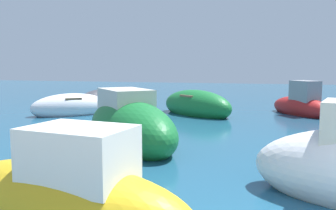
{
  "coord_description": "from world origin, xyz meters",
  "views": [
    {
      "loc": [
        -1.78,
        -3.52,
        2.13
      ],
      "look_at": [
        -6.25,
        11.84,
        0.35
      ],
      "focal_mm": 37.58,
      "sensor_mm": 36.0,
      "label": 1
    }
  ],
  "objects_px": {
    "moored_boat_0": "(301,105)",
    "moored_boat_9": "(64,201)",
    "moored_boat_3": "(71,107)",
    "moored_boat_2": "(104,99)",
    "moored_boat_7": "(130,126)",
    "moored_boat_8": "(196,106)"
  },
  "relations": [
    {
      "from": "moored_boat_0",
      "to": "moored_boat_9",
      "type": "height_order",
      "value": "moored_boat_0"
    },
    {
      "from": "moored_boat_8",
      "to": "moored_boat_9",
      "type": "bearing_deg",
      "value": 130.12
    },
    {
      "from": "moored_boat_3",
      "to": "moored_boat_8",
      "type": "height_order",
      "value": "moored_boat_8"
    },
    {
      "from": "moored_boat_2",
      "to": "moored_boat_7",
      "type": "distance_m",
      "value": 10.43
    },
    {
      "from": "moored_boat_3",
      "to": "moored_boat_8",
      "type": "distance_m",
      "value": 5.48
    },
    {
      "from": "moored_boat_2",
      "to": "moored_boat_7",
      "type": "relative_size",
      "value": 0.75
    },
    {
      "from": "moored_boat_2",
      "to": "moored_boat_9",
      "type": "relative_size",
      "value": 0.85
    },
    {
      "from": "moored_boat_2",
      "to": "moored_boat_7",
      "type": "xyz_separation_m",
      "value": [
        5.25,
        -9.0,
        0.19
      ]
    },
    {
      "from": "moored_boat_7",
      "to": "moored_boat_2",
      "type": "bearing_deg",
      "value": 166.77
    },
    {
      "from": "moored_boat_7",
      "to": "moored_boat_9",
      "type": "height_order",
      "value": "moored_boat_7"
    },
    {
      "from": "moored_boat_2",
      "to": "moored_boat_8",
      "type": "relative_size",
      "value": 0.79
    },
    {
      "from": "moored_boat_3",
      "to": "moored_boat_8",
      "type": "bearing_deg",
      "value": 153.02
    },
    {
      "from": "moored_boat_0",
      "to": "moored_boat_8",
      "type": "distance_m",
      "value": 4.57
    },
    {
      "from": "moored_boat_8",
      "to": "moored_boat_9",
      "type": "xyz_separation_m",
      "value": [
        0.6,
        -11.32,
        0.02
      ]
    },
    {
      "from": "moored_boat_0",
      "to": "moored_boat_3",
      "type": "distance_m",
      "value": 10.05
    },
    {
      "from": "moored_boat_8",
      "to": "moored_boat_9",
      "type": "distance_m",
      "value": 11.33
    },
    {
      "from": "moored_boat_8",
      "to": "moored_boat_7",
      "type": "bearing_deg",
      "value": 122.37
    },
    {
      "from": "moored_boat_3",
      "to": "moored_boat_9",
      "type": "relative_size",
      "value": 0.88
    },
    {
      "from": "moored_boat_8",
      "to": "moored_boat_0",
      "type": "bearing_deg",
      "value": -127.42
    },
    {
      "from": "moored_boat_3",
      "to": "moored_boat_9",
      "type": "height_order",
      "value": "moored_boat_9"
    },
    {
      "from": "moored_boat_0",
      "to": "moored_boat_2",
      "type": "bearing_deg",
      "value": 46.11
    },
    {
      "from": "moored_boat_2",
      "to": "moored_boat_9",
      "type": "bearing_deg",
      "value": -128.01
    }
  ]
}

